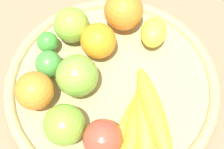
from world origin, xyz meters
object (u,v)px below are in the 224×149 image
(banana_bunch, at_px, (142,117))
(apple_2, at_px, (71,25))
(lime_1, at_px, (48,42))
(orange_2, at_px, (98,41))
(apple_0, at_px, (77,76))
(lime_0, at_px, (49,64))
(lemon_0, at_px, (154,32))
(apple_3, at_px, (103,139))
(orange_0, at_px, (124,11))
(apple_1, at_px, (64,125))
(orange_1, at_px, (35,91))

(banana_bunch, xyz_separation_m, apple_2, (0.23, -0.04, -0.00))
(lime_1, bearing_deg, orange_2, -136.48)
(apple_0, bearing_deg, lime_0, 16.71)
(lemon_0, height_order, apple_3, apple_3)
(apple_2, xyz_separation_m, orange_0, (-0.05, -0.10, 0.00))
(banana_bunch, height_order, apple_1, banana_bunch)
(apple_0, relative_size, orange_2, 1.11)
(orange_1, xyz_separation_m, lime_0, (0.03, -0.05, -0.01))
(lemon_0, bearing_deg, apple_0, 83.59)
(lemon_0, height_order, orange_1, orange_1)
(orange_2, relative_size, banana_bunch, 0.42)
(apple_0, xyz_separation_m, apple_2, (0.10, -0.07, -0.00))
(orange_0, height_order, apple_1, orange_0)
(apple_3, xyz_separation_m, orange_0, (0.17, -0.21, 0.01))
(orange_2, xyz_separation_m, lime_1, (0.07, 0.07, -0.01))
(orange_1, distance_m, apple_1, 0.09)
(lime_1, bearing_deg, lemon_0, -126.91)
(apple_0, height_order, lime_1, apple_0)
(lemon_0, bearing_deg, orange_1, 78.84)
(apple_0, xyz_separation_m, orange_1, (0.03, 0.07, -0.00))
(orange_1, height_order, apple_2, apple_2)
(orange_1, relative_size, orange_0, 0.87)
(orange_0, bearing_deg, apple_0, 107.37)
(orange_0, relative_size, apple_1, 1.12)
(orange_2, xyz_separation_m, apple_1, (-0.09, 0.16, 0.00))
(lemon_0, xyz_separation_m, apple_3, (-0.10, 0.22, 0.01))
(apple_1, bearing_deg, orange_2, -60.02)
(lemon_0, relative_size, apple_1, 0.96)
(lemon_0, bearing_deg, lime_0, 67.37)
(banana_bunch, distance_m, orange_0, 0.23)
(orange_2, bearing_deg, apple_0, 112.68)
(orange_1, xyz_separation_m, apple_1, (-0.09, 0.00, 0.00))
(orange_2, relative_size, orange_0, 0.87)
(lime_0, bearing_deg, apple_1, 154.79)
(banana_bunch, distance_m, apple_3, 0.08)
(lemon_0, distance_m, lime_1, 0.21)
(lime_0, distance_m, apple_3, 0.18)
(apple_1, bearing_deg, lime_1, -27.70)
(banana_bunch, xyz_separation_m, lime_1, (0.24, 0.02, -0.02))
(lemon_0, xyz_separation_m, banana_bunch, (-0.11, 0.15, 0.01))
(lemon_0, height_order, lime_0, same)
(lemon_0, bearing_deg, lime_1, 53.09)
(lemon_0, xyz_separation_m, lime_1, (0.13, 0.17, -0.00))
(orange_0, distance_m, lime_1, 0.17)
(lemon_0, relative_size, banana_bunch, 0.41)
(banana_bunch, xyz_separation_m, apple_1, (0.08, 0.10, -0.00))
(apple_1, bearing_deg, lime_0, -25.21)
(lime_0, xyz_separation_m, orange_0, (-0.01, -0.18, 0.01))
(orange_0, bearing_deg, orange_1, 95.23)
(lemon_0, bearing_deg, apple_1, 97.96)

